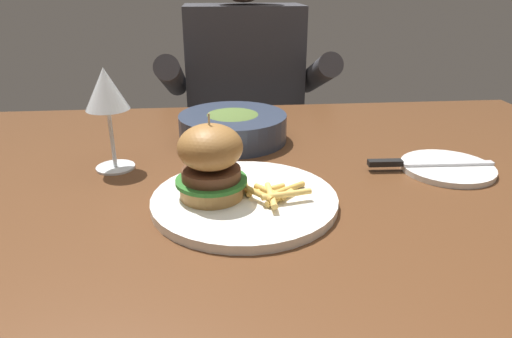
{
  "coord_description": "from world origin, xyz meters",
  "views": [
    {
      "loc": [
        -0.07,
        -0.71,
        1.05
      ],
      "look_at": [
        -0.01,
        -0.07,
        0.78
      ],
      "focal_mm": 32.0,
      "sensor_mm": 36.0,
      "label": 1
    }
  ],
  "objects_px": {
    "main_plate": "(245,200)",
    "diner_person": "(245,136)",
    "table_knife": "(419,163)",
    "burger_sandwich": "(211,161)",
    "wine_glass": "(106,93)",
    "bread_plate": "(446,167)",
    "soup_bowl": "(233,126)"
  },
  "relations": [
    {
      "from": "wine_glass",
      "to": "diner_person",
      "type": "height_order",
      "value": "diner_person"
    },
    {
      "from": "main_plate",
      "to": "diner_person",
      "type": "distance_m",
      "value": 0.87
    },
    {
      "from": "table_knife",
      "to": "main_plate",
      "type": "bearing_deg",
      "value": -161.8
    },
    {
      "from": "wine_glass",
      "to": "bread_plate",
      "type": "bearing_deg",
      "value": -5.83
    },
    {
      "from": "table_knife",
      "to": "soup_bowl",
      "type": "height_order",
      "value": "soup_bowl"
    },
    {
      "from": "table_knife",
      "to": "diner_person",
      "type": "height_order",
      "value": "diner_person"
    },
    {
      "from": "bread_plate",
      "to": "soup_bowl",
      "type": "distance_m",
      "value": 0.42
    },
    {
      "from": "main_plate",
      "to": "diner_person",
      "type": "height_order",
      "value": "diner_person"
    },
    {
      "from": "burger_sandwich",
      "to": "bread_plate",
      "type": "height_order",
      "value": "burger_sandwich"
    },
    {
      "from": "main_plate",
      "to": "bread_plate",
      "type": "distance_m",
      "value": 0.38
    },
    {
      "from": "soup_bowl",
      "to": "bread_plate",
      "type": "bearing_deg",
      "value": -27.47
    },
    {
      "from": "wine_glass",
      "to": "main_plate",
      "type": "bearing_deg",
      "value": -36.27
    },
    {
      "from": "main_plate",
      "to": "bread_plate",
      "type": "relative_size",
      "value": 1.74
    },
    {
      "from": "burger_sandwich",
      "to": "main_plate",
      "type": "bearing_deg",
      "value": -5.62
    },
    {
      "from": "table_knife",
      "to": "burger_sandwich",
      "type": "bearing_deg",
      "value": -164.78
    },
    {
      "from": "main_plate",
      "to": "table_knife",
      "type": "bearing_deg",
      "value": 18.2
    },
    {
      "from": "wine_glass",
      "to": "bread_plate",
      "type": "xyz_separation_m",
      "value": [
        0.58,
        -0.06,
        -0.13
      ]
    },
    {
      "from": "main_plate",
      "to": "table_knife",
      "type": "height_order",
      "value": "table_knife"
    },
    {
      "from": "bread_plate",
      "to": "table_knife",
      "type": "relative_size",
      "value": 0.72
    },
    {
      "from": "wine_glass",
      "to": "burger_sandwich",
      "type": "bearing_deg",
      "value": -42.39
    },
    {
      "from": "burger_sandwich",
      "to": "wine_glass",
      "type": "bearing_deg",
      "value": 137.61
    },
    {
      "from": "wine_glass",
      "to": "soup_bowl",
      "type": "xyz_separation_m",
      "value": [
        0.22,
        0.13,
        -0.11
      ]
    },
    {
      "from": "diner_person",
      "to": "wine_glass",
      "type": "bearing_deg",
      "value": -112.08
    },
    {
      "from": "burger_sandwich",
      "to": "table_knife",
      "type": "bearing_deg",
      "value": 15.22
    },
    {
      "from": "table_knife",
      "to": "soup_bowl",
      "type": "relative_size",
      "value": 1.0
    },
    {
      "from": "main_plate",
      "to": "burger_sandwich",
      "type": "bearing_deg",
      "value": 174.38
    },
    {
      "from": "bread_plate",
      "to": "soup_bowl",
      "type": "relative_size",
      "value": 0.72
    },
    {
      "from": "wine_glass",
      "to": "table_knife",
      "type": "bearing_deg",
      "value": -6.17
    },
    {
      "from": "main_plate",
      "to": "wine_glass",
      "type": "distance_m",
      "value": 0.3
    },
    {
      "from": "wine_glass",
      "to": "soup_bowl",
      "type": "bearing_deg",
      "value": 31.44
    },
    {
      "from": "main_plate",
      "to": "diner_person",
      "type": "bearing_deg",
      "value": 86.07
    },
    {
      "from": "bread_plate",
      "to": "wine_glass",
      "type": "bearing_deg",
      "value": 174.17
    }
  ]
}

